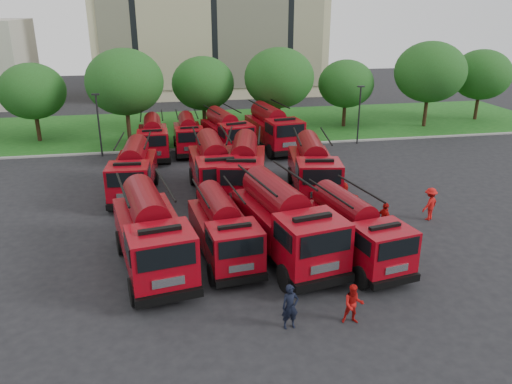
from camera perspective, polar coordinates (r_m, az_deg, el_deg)
ground at (r=26.80m, az=0.85°, el=-5.06°), size 140.00×140.00×0.00m
lawn at (r=51.23m, az=-4.94°, el=7.48°), size 70.00×16.00×0.12m
curb at (r=43.41m, az=-3.83°, el=5.13°), size 70.00×0.30×0.14m
tree_1 at (r=48.51m, az=-24.20°, el=10.46°), size 5.71×5.71×6.98m
tree_2 at (r=45.72m, az=-14.79°, el=12.07°), size 6.72×6.72×8.22m
tree_3 at (r=48.33m, az=-6.07°, el=12.24°), size 5.88×5.88×7.19m
tree_4 at (r=47.86m, az=2.66°, el=12.90°), size 6.55×6.55×8.01m
tree_5 at (r=50.95m, az=10.25°, el=12.08°), size 5.46×5.46×6.68m
tree_6 at (r=52.83m, az=19.27°, el=12.82°), size 6.89×6.89×8.42m
tree_7 at (r=58.28m, az=24.38°, el=12.12°), size 6.05×6.05×7.39m
lamp_post_0 at (r=42.11m, az=-17.56°, el=7.70°), size 0.60×0.25×5.11m
lamp_post_1 at (r=45.05m, az=11.72°, el=9.02°), size 0.60×0.25×5.11m
fire_truck_0 at (r=23.45m, az=-11.87°, el=-4.60°), size 4.00×8.17×3.56m
fire_truck_1 at (r=24.06m, az=-3.79°, el=-4.21°), size 3.06×6.87×3.03m
fire_truck_2 at (r=24.02m, az=3.35°, el=-3.44°), size 4.26×8.37×3.64m
fire_truck_3 at (r=24.30m, az=11.21°, el=-4.22°), size 3.60×7.13×3.10m
fire_truck_4 at (r=32.95m, az=-13.81°, el=2.39°), size 3.05×7.35×3.27m
fire_truck_5 at (r=32.35m, az=-4.79°, el=2.87°), size 3.05×7.90×3.56m
fire_truck_6 at (r=32.07m, az=-1.43°, el=2.76°), size 4.23×8.18×3.55m
fire_truck_7 at (r=32.49m, az=6.53°, el=2.78°), size 3.77×7.90×3.45m
fire_truck_8 at (r=41.39m, az=-11.69°, el=6.10°), size 2.56×6.80×3.08m
fire_truck_9 at (r=42.35m, az=-7.76°, el=6.55°), size 2.41×6.44×2.92m
fire_truck_10 at (r=42.12m, az=-3.38°, el=6.90°), size 3.93×7.60×3.30m
fire_truck_11 at (r=42.76m, az=1.96°, el=7.31°), size 3.82×8.12×3.56m
firefighter_0 at (r=19.87m, az=3.86°, el=-15.16°), size 0.70×0.54×1.83m
firefighter_1 at (r=20.43m, az=10.90°, el=-14.42°), size 0.88×0.59×1.65m
firefighter_2 at (r=27.61m, az=14.31°, el=-4.94°), size 0.83×1.22×1.92m
firefighter_3 at (r=30.50m, az=19.05°, el=-2.96°), size 1.39×1.19×1.91m
firefighter_4 at (r=29.94m, az=-12.37°, el=-2.71°), size 1.00×0.93×1.71m
firefighter_5 at (r=30.42m, az=9.87°, el=-2.15°), size 1.82×1.51×1.82m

